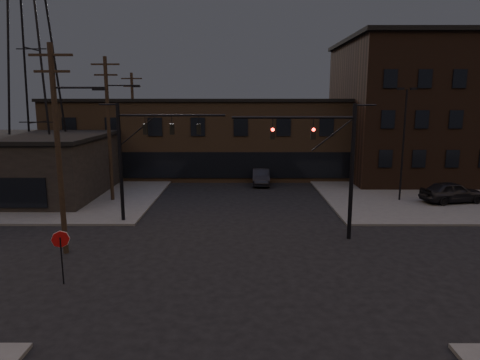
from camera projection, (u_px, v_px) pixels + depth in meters
The scene contains 18 objects.
ground at pixel (241, 267), 21.27m from camera, with size 140.00×140.00×0.00m, color black.
sidewalk_ne at pixel (460, 182), 42.83m from camera, with size 30.00×30.00×0.15m, color #474744.
sidewalk_nw at pixel (22, 182), 42.92m from camera, with size 30.00×30.00×0.15m, color #474744.
building_row at pixel (241, 138), 48.05m from camera, with size 40.00×12.00×8.00m, color #4A3727.
building_right at pixel (447, 111), 45.48m from camera, with size 22.00×16.00×14.00m, color black.
building_left at pixel (7, 167), 36.57m from camera, with size 16.00×12.00×5.00m, color black.
traffic_signal_near at pixel (333, 157), 24.77m from camera, with size 7.12×0.24×8.00m.
traffic_signal_far at pixel (139, 149), 28.22m from camera, with size 7.12×0.24×8.00m.
stop_sign at pixel (61, 245), 18.99m from camera, with size 0.72×0.33×2.48m.
utility_pole_near at pixel (59, 145), 22.17m from camera, with size 3.70×0.28×11.00m.
utility_pole_mid at pixel (109, 126), 33.92m from camera, with size 3.70×0.28×11.50m.
utility_pole_far at pixel (134, 123), 45.78m from camera, with size 2.20×0.28×11.00m.
transmission_tower at pixel (31, 49), 36.69m from camera, with size 7.00×7.00×25.00m, color black, non-canonical shape.
lot_light_a at pixel (404, 134), 33.98m from camera, with size 1.50×0.28×9.14m.
lot_light_b at pixel (449, 130), 38.88m from camera, with size 1.50×0.28×9.14m.
parked_car_lot_a at pixel (452, 192), 33.95m from camera, with size 1.99×4.96×1.69m, color black.
parked_car_lot_b at pixel (385, 175), 42.31m from camera, with size 2.09×5.15×1.49m, color #ADACAE.
car_crossing at pixel (261, 177), 41.93m from camera, with size 1.63×4.68×1.54m, color black.
Camera 1 is at (0.02, -20.10, 8.19)m, focal length 32.00 mm.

